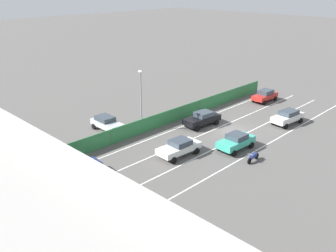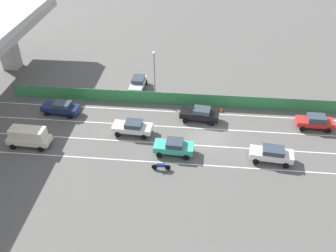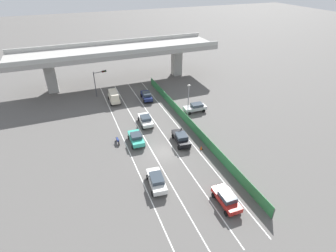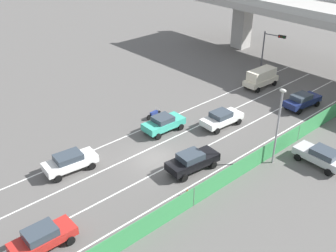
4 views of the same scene
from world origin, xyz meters
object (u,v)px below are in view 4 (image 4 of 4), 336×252
Objects in this scene: car_sedan_navy at (302,100)px; car_sedan_red at (42,238)px; motorcycle at (154,114)px; parked_wagon_silver at (321,156)px; car_van_cream at (261,77)px; traffic_cone at (187,192)px; car_hatchback_white at (222,118)px; traffic_light at (270,45)px; car_sedan_black at (192,161)px; street_lamp at (279,119)px; car_sedan_white at (70,161)px; car_taxi_teal at (164,123)px.

car_sedan_navy is 1.10× the size of car_sedan_red.
parked_wagon_silver is (16.07, 5.00, 0.45)m from motorcycle.
car_sedan_navy is 11.03m from parked_wagon_silver.
car_sedan_red is at bearing -107.68° from parked_wagon_silver.
car_van_cream is 7.33× the size of traffic_cone.
car_hatchback_white is 21.32m from car_sedan_red.
car_sedan_black is at bearing -68.90° from traffic_light.
street_lamp is at bearing 9.84° from motorcycle.
traffic_light is 27.93m from traffic_cone.
traffic_light reaches higher than parked_wagon_silver.
car_sedan_white is 0.98× the size of car_van_cream.
car_van_cream reaches higher than parked_wagon_silver.
car_sedan_black is (0.25, 13.47, 0.01)m from car_sedan_red.
traffic_cone is at bearing -67.29° from car_van_cream.
street_lamp is (7.34, -1.66, 3.36)m from car_hatchback_white.
traffic_light is at bearing 88.56° from motorcycle.
car_van_cream is at bearing 89.92° from car_sedan_white.
car_van_cream is 1.10× the size of car_sedan_red.
car_van_cream is at bearing 130.23° from street_lamp.
street_lamp is at bearing 51.88° from car_sedan_white.
car_van_cream is at bearing 143.90° from parked_wagon_silver.
car_sedan_black is at bearing -21.64° from car_taxi_teal.
car_sedan_white is at bearing -102.34° from car_hatchback_white.
parked_wagon_silver reaches higher than motorcycle.
car_sedan_navy reaches higher than traffic_cone.
car_hatchback_white is at bearing 118.44° from traffic_cone.
parked_wagon_silver is at bearing -36.10° from car_van_cream.
car_sedan_white is at bearing -91.29° from car_taxi_teal.
car_hatchback_white is 11.42m from car_van_cream.
car_hatchback_white is 1.00× the size of car_sedan_white.
car_hatchback_white is at bearing -108.51° from car_sedan_navy.
car_sedan_navy is at bearing 110.29° from street_lamp.
street_lamp is (4.14, -11.20, 3.33)m from car_sedan_navy.
car_sedan_white is 0.98× the size of car_sedan_navy.
car_van_cream is (0.04, 26.19, 0.33)m from car_sedan_white.
car_sedan_red is at bearing -90.04° from car_sedan_navy.
motorcycle is 0.45× the size of parked_wagon_silver.
traffic_light is at bearing 146.81° from car_sedan_navy.
car_sedan_red is 23.24m from parked_wagon_silver.
car_taxi_teal reaches higher than parked_wagon_silver.
street_lamp is at bearing -136.80° from parked_wagon_silver.
car_sedan_white is (-0.23, -10.24, 0.02)m from car_taxi_teal.
car_sedan_black reaches higher than car_sedan_white.
car_sedan_white is 26.19m from car_van_cream.
motorcycle is at bearing -123.82° from car_sedan_navy.
motorcycle is 3.03× the size of traffic_cone.
car_sedan_red is (-0.02, -30.63, 0.00)m from car_sedan_navy.
traffic_light is at bearing 103.25° from car_sedan_red.
street_lamp is at bearing -52.91° from traffic_light.
car_sedan_red is 11.06m from traffic_cone.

